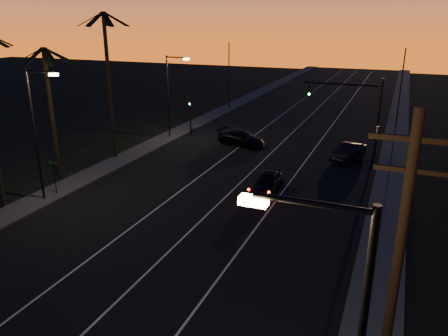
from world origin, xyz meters
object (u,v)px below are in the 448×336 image
at_px(utility_pole, 395,278).
at_px(signal_mast, 353,102).
at_px(lead_car, 268,182).
at_px(right_car, 348,152).
at_px(cross_car, 241,138).

bearing_deg(utility_pole, signal_mast, 98.47).
bearing_deg(lead_car, utility_pole, -63.56).
bearing_deg(right_car, cross_car, 174.38).
distance_m(utility_pole, signal_mast, 30.33).
height_order(utility_pole, signal_mast, utility_pole).
distance_m(signal_mast, right_car, 4.88).
distance_m(signal_mast, lead_car, 13.81).
xyz_separation_m(signal_mast, cross_car, (-10.24, -1.69, -4.05)).
bearing_deg(lead_car, cross_car, 119.07).
relative_size(signal_mast, lead_car, 1.52).
xyz_separation_m(utility_pole, lead_car, (-8.70, 17.50, -4.60)).
bearing_deg(right_car, utility_pole, -81.27).
xyz_separation_m(utility_pole, signal_mast, (-4.46, 29.99, -0.53)).
distance_m(utility_pole, lead_car, 20.07).
height_order(right_car, cross_car, right_car).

